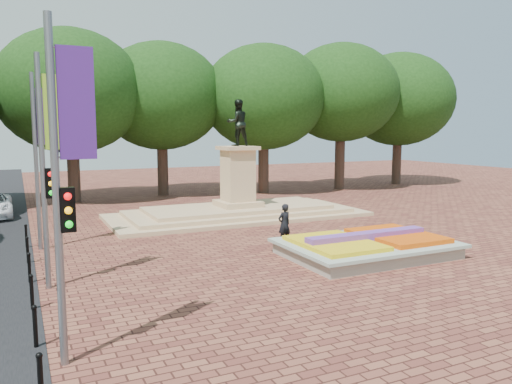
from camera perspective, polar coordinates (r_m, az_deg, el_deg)
ground at (r=20.70m, az=6.86°, el=-6.28°), size 90.00×90.00×0.00m
flower_bed at (r=19.61m, az=12.59°, el=-6.03°), size 6.30×4.30×0.91m
monument at (r=27.50m, az=-2.08°, el=-1.03°), size 14.00×6.00×6.40m
tree_row_back at (r=37.42m, az=-5.00°, el=9.99°), size 44.80×8.80×10.43m
banner_poles at (r=15.71m, az=-22.74°, el=3.26°), size 0.88×11.17×7.00m
bollard_row at (r=16.04m, az=-24.38°, el=-8.91°), size 0.12×13.12×0.98m
pedestrian at (r=20.92m, az=3.25°, el=-3.69°), size 0.70×0.53×1.72m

